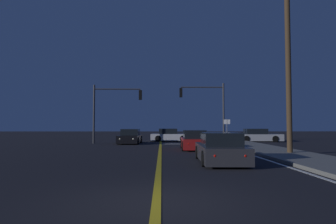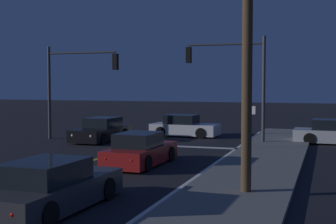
{
  "view_description": "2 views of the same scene",
  "coord_description": "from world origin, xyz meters",
  "px_view_note": "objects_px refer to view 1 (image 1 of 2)",
  "views": [
    {
      "loc": [
        0.12,
        -6.36,
        1.65
      ],
      "look_at": [
        0.7,
        21.69,
        2.96
      ],
      "focal_mm": 31.46,
      "sensor_mm": 36.0,
      "label": 1
    },
    {
      "loc": [
        9.57,
        -3.94,
        3.31
      ],
      "look_at": [
        1.78,
        19.45,
        1.85
      ],
      "focal_mm": 51.78,
      "sensor_mm": 36.0,
      "label": 2
    }
  ],
  "objects_px": {
    "car_far_approaching_black": "(130,137)",
    "car_following_oncoming_white": "(170,136)",
    "car_parked_curb_charcoal": "(220,149)",
    "traffic_signal_far_left": "(112,104)",
    "traffic_signal_near_right": "(208,103)",
    "street_sign_corner": "(227,127)",
    "car_lead_oncoming_silver": "(258,136)",
    "utility_pole_right": "(288,58)",
    "car_distant_tail_red": "(194,141)"
  },
  "relations": [
    {
      "from": "car_far_approaching_black",
      "to": "car_following_oncoming_white",
      "type": "xyz_separation_m",
      "value": [
        3.82,
        3.92,
        -0.0
      ]
    },
    {
      "from": "car_parked_curb_charcoal",
      "to": "car_far_approaching_black",
      "type": "bearing_deg",
      "value": 113.21
    },
    {
      "from": "car_following_oncoming_white",
      "to": "traffic_signal_far_left",
      "type": "xyz_separation_m",
      "value": [
        -5.51,
        -3.96,
        3.11
      ]
    },
    {
      "from": "traffic_signal_near_right",
      "to": "car_parked_curb_charcoal",
      "type": "bearing_deg",
      "value": 83.11
    },
    {
      "from": "street_sign_corner",
      "to": "car_lead_oncoming_silver",
      "type": "bearing_deg",
      "value": 45.58
    },
    {
      "from": "car_lead_oncoming_silver",
      "to": "utility_pole_right",
      "type": "height_order",
      "value": "utility_pole_right"
    },
    {
      "from": "car_far_approaching_black",
      "to": "car_following_oncoming_white",
      "type": "height_order",
      "value": "same"
    },
    {
      "from": "street_sign_corner",
      "to": "car_following_oncoming_white",
      "type": "bearing_deg",
      "value": 132.57
    },
    {
      "from": "car_parked_curb_charcoal",
      "to": "traffic_signal_far_left",
      "type": "height_order",
      "value": "traffic_signal_far_left"
    },
    {
      "from": "car_parked_curb_charcoal",
      "to": "traffic_signal_far_left",
      "type": "bearing_deg",
      "value": 118.93
    },
    {
      "from": "car_distant_tail_red",
      "to": "utility_pole_right",
      "type": "relative_size",
      "value": 0.4
    },
    {
      "from": "car_following_oncoming_white",
      "to": "utility_pole_right",
      "type": "relative_size",
      "value": 0.4
    },
    {
      "from": "car_distant_tail_red",
      "to": "traffic_signal_far_left",
      "type": "bearing_deg",
      "value": 136.23
    },
    {
      "from": "car_far_approaching_black",
      "to": "car_following_oncoming_white",
      "type": "distance_m",
      "value": 5.47
    },
    {
      "from": "car_distant_tail_red",
      "to": "street_sign_corner",
      "type": "bearing_deg",
      "value": 59.21
    },
    {
      "from": "car_parked_curb_charcoal",
      "to": "traffic_signal_near_right",
      "type": "height_order",
      "value": "traffic_signal_near_right"
    },
    {
      "from": "car_following_oncoming_white",
      "to": "street_sign_corner",
      "type": "height_order",
      "value": "street_sign_corner"
    },
    {
      "from": "car_parked_curb_charcoal",
      "to": "car_following_oncoming_white",
      "type": "bearing_deg",
      "value": 97.35
    },
    {
      "from": "car_far_approaching_black",
      "to": "car_parked_curb_charcoal",
      "type": "relative_size",
      "value": 0.93
    },
    {
      "from": "car_far_approaching_black",
      "to": "utility_pole_right",
      "type": "bearing_deg",
      "value": 134.44
    },
    {
      "from": "traffic_signal_far_left",
      "to": "utility_pole_right",
      "type": "bearing_deg",
      "value": -42.97
    },
    {
      "from": "car_lead_oncoming_silver",
      "to": "car_parked_curb_charcoal",
      "type": "height_order",
      "value": "same"
    },
    {
      "from": "car_lead_oncoming_silver",
      "to": "street_sign_corner",
      "type": "bearing_deg",
      "value": -43.44
    },
    {
      "from": "car_following_oncoming_white",
      "to": "street_sign_corner",
      "type": "bearing_deg",
      "value": 44.8
    },
    {
      "from": "car_following_oncoming_white",
      "to": "traffic_signal_far_left",
      "type": "height_order",
      "value": "traffic_signal_far_left"
    },
    {
      "from": "car_distant_tail_red",
      "to": "utility_pole_right",
      "type": "height_order",
      "value": "utility_pole_right"
    },
    {
      "from": "car_far_approaching_black",
      "to": "street_sign_corner",
      "type": "xyz_separation_m",
      "value": [
        8.74,
        -1.44,
        0.94
      ]
    },
    {
      "from": "car_distant_tail_red",
      "to": "traffic_signal_near_right",
      "type": "bearing_deg",
      "value": 76.54
    },
    {
      "from": "car_parked_curb_charcoal",
      "to": "car_following_oncoming_white",
      "type": "relative_size",
      "value": 1.13
    },
    {
      "from": "utility_pole_right",
      "to": "street_sign_corner",
      "type": "height_order",
      "value": "utility_pole_right"
    },
    {
      "from": "car_parked_curb_charcoal",
      "to": "car_distant_tail_red",
      "type": "height_order",
      "value": "same"
    },
    {
      "from": "traffic_signal_near_right",
      "to": "street_sign_corner",
      "type": "distance_m",
      "value": 3.91
    },
    {
      "from": "traffic_signal_near_right",
      "to": "car_lead_oncoming_silver",
      "type": "bearing_deg",
      "value": -165.53
    },
    {
      "from": "car_parked_curb_charcoal",
      "to": "traffic_signal_near_right",
      "type": "xyz_separation_m",
      "value": [
        1.89,
        15.61,
        3.35
      ]
    },
    {
      "from": "utility_pole_right",
      "to": "traffic_signal_near_right",
      "type": "bearing_deg",
      "value": 102.2
    },
    {
      "from": "car_lead_oncoming_silver",
      "to": "traffic_signal_far_left",
      "type": "height_order",
      "value": "traffic_signal_far_left"
    },
    {
      "from": "car_distant_tail_red",
      "to": "traffic_signal_near_right",
      "type": "height_order",
      "value": "traffic_signal_near_right"
    },
    {
      "from": "car_far_approaching_black",
      "to": "car_lead_oncoming_silver",
      "type": "height_order",
      "value": "same"
    },
    {
      "from": "car_parked_curb_charcoal",
      "to": "utility_pole_right",
      "type": "xyz_separation_m",
      "value": [
        4.57,
        3.18,
        4.93
      ]
    },
    {
      "from": "car_lead_oncoming_silver",
      "to": "utility_pole_right",
      "type": "bearing_deg",
      "value": -10.11
    },
    {
      "from": "car_distant_tail_red",
      "to": "traffic_signal_far_left",
      "type": "relative_size",
      "value": 0.78
    },
    {
      "from": "utility_pole_right",
      "to": "street_sign_corner",
      "type": "relative_size",
      "value": 4.71
    },
    {
      "from": "car_far_approaching_black",
      "to": "traffic_signal_far_left",
      "type": "relative_size",
      "value": 0.81
    },
    {
      "from": "car_lead_oncoming_silver",
      "to": "car_distant_tail_red",
      "type": "height_order",
      "value": "same"
    },
    {
      "from": "car_far_approaching_black",
      "to": "traffic_signal_near_right",
      "type": "xyz_separation_m",
      "value": [
        7.45,
        1.36,
        3.36
      ]
    },
    {
      "from": "car_lead_oncoming_silver",
      "to": "street_sign_corner",
      "type": "distance_m",
      "value": 5.94
    },
    {
      "from": "traffic_signal_near_right",
      "to": "utility_pole_right",
      "type": "distance_m",
      "value": 12.81
    },
    {
      "from": "car_following_oncoming_white",
      "to": "utility_pole_right",
      "type": "xyz_separation_m",
      "value": [
        6.32,
        -14.98,
        4.93
      ]
    },
    {
      "from": "car_following_oncoming_white",
      "to": "traffic_signal_near_right",
      "type": "xyz_separation_m",
      "value": [
        3.64,
        -2.56,
        3.36
      ]
    },
    {
      "from": "car_parked_curb_charcoal",
      "to": "street_sign_corner",
      "type": "xyz_separation_m",
      "value": [
        3.17,
        12.81,
        0.94
      ]
    }
  ]
}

